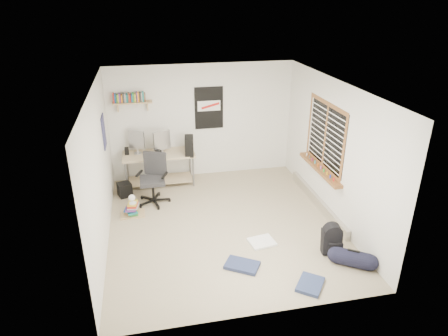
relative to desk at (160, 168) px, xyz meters
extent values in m
cube|color=gray|center=(1.00, -1.92, -0.37)|extent=(4.00, 4.50, 0.01)
cube|color=white|center=(1.00, -1.92, 2.14)|extent=(4.00, 4.50, 0.01)
cube|color=silver|center=(1.00, 0.33, 0.89)|extent=(4.00, 0.01, 2.50)
cube|color=silver|center=(-1.00, -1.92, 0.89)|extent=(0.01, 4.50, 2.50)
cube|color=silver|center=(3.01, -1.92, 0.89)|extent=(0.01, 4.50, 2.50)
cube|color=#CEAC8F|center=(0.00, 0.00, 0.00)|extent=(1.63, 1.01, 0.69)
cube|color=#B4B3B9|center=(-0.43, 0.08, 0.52)|extent=(0.36, 0.26, 0.40)
cube|color=#ABAAAF|center=(0.08, -0.11, 0.53)|extent=(0.38, 0.23, 0.41)
cube|color=black|center=(0.64, -0.14, 0.52)|extent=(0.22, 0.39, 0.39)
cube|color=black|center=(-0.06, -0.18, 0.33)|extent=(0.41, 0.15, 0.02)
cube|color=black|center=(-0.65, 0.08, 0.41)|extent=(0.09, 0.09, 0.17)
cube|color=black|center=(-0.01, -0.27, 0.42)|extent=(0.13, 0.13, 0.20)
cube|color=#262629|center=(-0.18, -0.84, 0.12)|extent=(0.86, 0.86, 1.01)
cube|color=tan|center=(-0.45, 0.22, 1.42)|extent=(0.80, 0.22, 0.24)
cube|color=black|center=(1.15, 0.31, 1.19)|extent=(0.62, 0.03, 0.92)
cube|color=navy|center=(-0.98, -0.72, 1.14)|extent=(0.02, 0.42, 0.60)
cube|color=brown|center=(2.95, -1.62, 1.08)|extent=(0.10, 1.50, 1.26)
cube|color=#B7B2A8|center=(2.96, -1.62, -0.28)|extent=(0.08, 2.50, 0.18)
cube|color=black|center=(2.53, -3.09, -0.16)|extent=(0.34, 0.30, 0.41)
cylinder|color=black|center=(2.69, -3.48, -0.22)|extent=(0.36, 0.36, 0.51)
cube|color=white|center=(1.52, -2.62, -0.34)|extent=(0.47, 0.41, 0.04)
cube|color=#212A4C|center=(1.04, -3.17, -0.33)|extent=(0.60, 0.54, 0.05)
cube|color=navy|center=(1.89, -3.79, -0.34)|extent=(0.53, 0.55, 0.05)
cube|color=olive|center=(-0.60, -1.23, -0.21)|extent=(0.59, 0.54, 0.32)
cube|color=silver|center=(-0.58, -1.25, 0.02)|extent=(0.15, 0.23, 0.22)
cube|color=black|center=(-0.75, -0.43, -0.22)|extent=(0.32, 0.32, 0.29)
camera|label=1|loc=(-0.24, -7.97, 3.48)|focal=32.00mm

